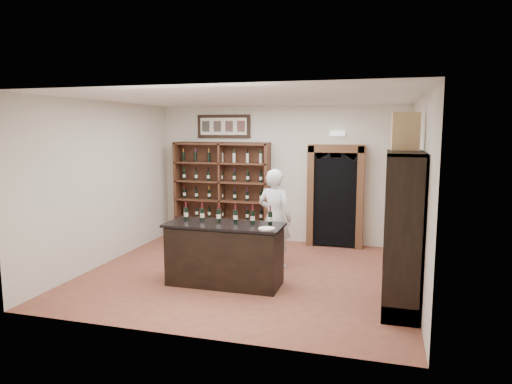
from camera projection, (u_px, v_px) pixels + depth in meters
floor at (247, 274)px, 7.92m from camera, size 5.50×5.50×0.00m
ceiling at (247, 98)px, 7.50m from camera, size 5.50×5.50×0.00m
wall_back at (280, 174)px, 10.09m from camera, size 5.50×0.04×3.00m
wall_left at (105, 183)px, 8.45m from camera, size 0.04×5.00×3.00m
wall_right at (419, 195)px, 6.97m from camera, size 0.04×5.00×3.00m
wine_shelf at (222, 191)px, 10.34m from camera, size 2.20×0.38×2.20m
framed_picture at (224, 126)px, 10.27m from camera, size 1.25×0.04×0.52m
arched_doorway at (336, 194)px, 9.65m from camera, size 1.17×0.35×2.17m
emergency_light at (337, 133)px, 9.56m from camera, size 0.30×0.10×0.10m
tasting_counter at (225, 254)px, 7.33m from camera, size 1.88×0.78×1.00m
counter_bottle_0 at (186, 213)px, 7.56m from camera, size 0.07×0.07×0.30m
counter_bottle_1 at (202, 214)px, 7.48m from camera, size 0.07×0.07×0.30m
counter_bottle_2 at (219, 215)px, 7.41m from camera, size 0.07×0.07×0.30m
counter_bottle_3 at (235, 216)px, 7.33m from camera, size 0.07×0.07×0.30m
counter_bottle_4 at (253, 217)px, 7.25m from camera, size 0.07×0.07×0.30m
counter_bottle_5 at (270, 218)px, 7.17m from camera, size 0.07×0.07×0.30m
side_cabinet at (404, 257)px, 6.28m from camera, size 0.48×1.20×2.20m
shopkeeper at (275, 218)px, 8.25m from camera, size 0.74×0.59×1.79m
plate at (267, 229)px, 6.86m from camera, size 0.25×0.25×0.02m
wine_crate at (406, 131)px, 6.36m from camera, size 0.39×0.19×0.53m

